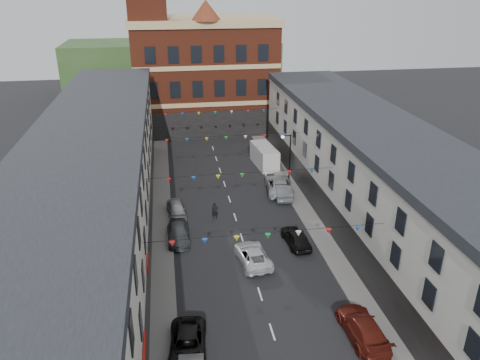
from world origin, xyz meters
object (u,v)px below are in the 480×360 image
moving_car (253,255)px  car_left_e (176,209)px  street_lamp (288,154)px  car_right_f (279,185)px  car_left_c (188,345)px  pedestrian (215,211)px  car_right_e (282,190)px  car_right_d (296,238)px  white_van (264,156)px  car_left_d (178,233)px  car_right_c (363,328)px

moving_car → car_left_e: bearing=-64.5°
street_lamp → car_right_f: 3.44m
car_left_c → pedestrian: bearing=83.4°
car_left_e → car_right_e: size_ratio=0.86×
car_right_d → white_van: (1.15, 18.65, 0.50)m
street_lamp → car_left_e: size_ratio=1.53×
car_left_c → car_left_e: 18.32m
white_van → car_right_d: bearing=-99.5°
car_left_d → pedestrian: bearing=42.9°
car_right_c → car_right_f: (-0.03, 22.37, 0.05)m
car_left_e → car_left_c: bearing=-96.8°
street_lamp → moving_car: street_lamp is taller
pedestrian → white_van: bearing=66.9°
car_right_c → car_right_e: size_ratio=1.13×
white_van → car_right_f: bearing=-96.4°
car_right_e → moving_car: (-5.27, -11.58, -0.07)m
car_right_c → car_right_f: 22.37m
street_lamp → car_left_e: 13.34m
car_left_e → pedestrian: pedestrian is taller
car_right_f → white_van: 7.80m
car_right_c → car_right_e: (0.00, 21.09, 0.00)m
street_lamp → white_van: 7.41m
car_right_e → pedestrian: bearing=32.7°
white_van → car_left_e: bearing=-139.6°
car_right_c → car_right_f: car_right_f is taller
street_lamp → moving_car: bearing=-114.6°
car_left_d → car_left_e: size_ratio=1.17×
white_van → street_lamp: bearing=-87.4°
car_right_f → white_van: white_van is taller
moving_car → pedestrian: pedestrian is taller
car_right_c → white_van: 30.17m
car_right_f → moving_car: 13.89m
car_left_d → white_van: size_ratio=0.84×
white_van → pedestrian: size_ratio=3.24×
car_left_d → pedestrian: 4.89m
car_right_e → white_van: white_van is taller
car_left_e → car_right_e: 11.28m
street_lamp → car_left_e: bearing=-158.6°
car_left_c → car_left_d: size_ratio=1.04×
car_left_d → car_right_f: size_ratio=0.81×
moving_car → car_right_c: bearing=112.3°
car_right_e → pedestrian: 8.34m
car_right_c → white_van: bearing=-91.6°
street_lamp → pedestrian: bearing=-144.6°
car_left_e → pedestrian: (3.57, -1.30, 0.17)m
street_lamp → moving_car: 15.54m
white_van → pedestrian: (-7.46, -12.85, -0.36)m
car_right_d → car_right_e: car_right_e is taller
car_left_e → car_right_c: bearing=-66.3°
street_lamp → car_left_c: street_lamp is taller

